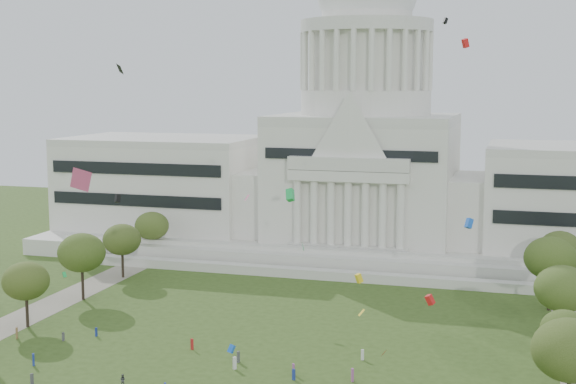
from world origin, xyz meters
TOP-DOWN VIEW (x-y plane):
  - capitol at (0.00, 113.59)m, footprint 160.00×64.50m
  - row_tree_r_2 at (44.17, 17.44)m, footprint 9.55×9.55m
  - row_tree_l_3 at (-44.09, 33.92)m, footprint 8.12×8.12m
  - row_tree_r_3 at (44.40, 34.48)m, footprint 7.01×7.01m
  - row_tree_l_4 at (-44.08, 52.42)m, footprint 9.29×9.29m
  - row_tree_r_4 at (44.76, 50.04)m, footprint 9.19×9.19m
  - row_tree_l_5 at (-45.22, 71.01)m, footprint 8.33×8.33m
  - row_tree_r_5 at (43.49, 70.19)m, footprint 9.82×9.82m
  - row_tree_l_6 at (-46.87, 89.14)m, footprint 8.19×8.19m
  - row_tree_r_6 at (45.96, 88.13)m, footprint 8.42×8.42m
  - person_8 at (-15.13, 13.80)m, footprint 0.91×0.64m
  - distant_crowd at (-12.77, 14.98)m, footprint 62.85×40.32m
  - kite_swarm at (2.13, 6.51)m, footprint 90.01×98.15m

SIDE VIEW (x-z plane):
  - person_8 at x=-15.13m, z-range 0.00..1.71m
  - distant_crowd at x=-12.77m, z-range -0.09..1.83m
  - row_tree_r_3 at x=44.40m, z-range 2.09..12.07m
  - row_tree_l_3 at x=-44.09m, z-range 2.43..13.98m
  - row_tree_l_6 at x=-46.87m, z-range 2.45..14.09m
  - row_tree_l_5 at x=-45.22m, z-range 2.49..14.34m
  - row_tree_r_6 at x=45.96m, z-range 2.52..14.49m
  - row_tree_r_4 at x=44.76m, z-range 2.76..15.82m
  - row_tree_l_4 at x=-44.08m, z-range 2.79..16.00m
  - row_tree_r_2 at x=44.17m, z-range 2.87..16.45m
  - row_tree_r_5 at x=43.49m, z-range 2.95..16.91m
  - capitol at x=0.00m, z-range -23.35..67.95m
  - kite_swarm at x=2.13m, z-range -5.72..52.28m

